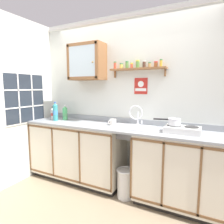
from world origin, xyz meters
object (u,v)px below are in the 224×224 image
Objects in this scene: saucepan at (174,122)px; mug at (113,122)px; bottle_detergent_teal_0 at (55,112)px; bottle_soda_green_1 at (65,113)px; wall_cabinet at (87,62)px; trash_bin at (125,183)px; hot_plate_stove at (182,130)px; bottle_opaque_white_2 at (53,114)px; warning_sign at (141,86)px; sink at (133,129)px.

saucepan reaches higher than mug.
bottle_soda_green_1 is at bearing 51.85° from bottle_detergent_teal_0.
bottle_soda_green_1 is 0.93m from mug.
trash_bin is at bearing -19.02° from wall_cabinet.
hot_plate_stove is at bearing -5.57° from wall_cabinet.
bottle_opaque_white_2 is (-2.11, 0.01, 0.06)m from hot_plate_stove.
trash_bin is at bearing -5.45° from bottle_opaque_white_2.
trash_bin is at bearing -98.37° from warning_sign.
hot_plate_stove is 1.75m from wall_cabinet.
bottle_opaque_white_2 is 0.39× the size of wall_cabinet.
bottle_soda_green_1 is 2.07× the size of mug.
sink is 1.74× the size of saucepan.
warning_sign is at bearing 32.67° from mug.
saucepan is 1.61m from wall_cabinet.
bottle_opaque_white_2 is at bearing 154.39° from bottle_detergent_teal_0.
trash_bin is at bearing -32.96° from mug.
saucepan is 0.74m from warning_sign.
bottle_soda_green_1 is 1.37m from warning_sign.
bottle_detergent_teal_0 is 2.53× the size of mug.
bottle_opaque_white_2 is 1.06m from wall_cabinet.
mug is at bearing -1.40° from bottle_soda_green_1.
hot_plate_stove is 0.72× the size of wall_cabinet.
warning_sign is (-0.53, 0.27, 0.44)m from saucepan.
bottle_soda_green_1 is (0.10, 0.13, -0.03)m from bottle_detergent_teal_0.
bottle_opaque_white_2 is at bearing -167.66° from wall_cabinet.
hot_plate_stove is at bearing 10.41° from trash_bin.
bottle_detergent_teal_0 is 0.16m from bottle_soda_green_1.
warning_sign is at bearing 9.25° from wall_cabinet.
hot_plate_stove is (0.66, -0.04, 0.07)m from sink.
bottle_soda_green_1 is at bearing 170.20° from trash_bin.
warning_sign is (1.27, 0.20, 0.46)m from bottle_soda_green_1.
trash_bin is (-0.06, -0.41, -1.33)m from warning_sign.
mug is (1.02, 0.10, -0.10)m from bottle_detergent_teal_0.
bottle_detergent_teal_0 is at bearing -174.28° from mug.
bottle_opaque_white_2 is 1.84× the size of mug.
sink is 4.67× the size of mug.
warning_sign is at bearing 13.37° from bottle_detergent_teal_0.
sink is at bearing 79.86° from trash_bin.
saucepan is at bearing -2.03° from bottle_soda_green_1.
warning_sign is (1.37, 0.33, 0.43)m from bottle_detergent_teal_0.
wall_cabinet is at bearing 170.36° from mug.
hot_plate_stove is 0.98m from mug.
hot_plate_stove is 3.39× the size of mug.
warning_sign reaches higher than bottle_detergent_teal_0.
wall_cabinet reaches higher than sink.
wall_cabinet is (0.52, 0.19, 0.80)m from bottle_detergent_teal_0.
bottle_opaque_white_2 is (-2.00, -0.01, -0.03)m from saucepan.
saucepan is 2.68× the size of mug.
sink is at bearing -3.16° from mug.
saucepan reaches higher than hot_plate_stove.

